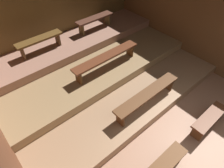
{
  "coord_description": "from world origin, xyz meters",
  "views": [
    {
      "loc": [
        -2.59,
        -0.03,
        3.96
      ],
      "look_at": [
        -0.25,
        2.64,
        0.56
      ],
      "focal_mm": 32.0,
      "sensor_mm": 36.0,
      "label": 1
    }
  ],
  "objects_px": {
    "bench_floor_left": "(164,166)",
    "bench_upper_right": "(95,20)",
    "bench_floor_right": "(209,119)",
    "bench_upper_left": "(40,41)",
    "bench_lower_center": "(147,95)",
    "bench_middle_center": "(106,58)"
  },
  "relations": [
    {
      "from": "bench_floor_left",
      "to": "bench_lower_center",
      "type": "bearing_deg",
      "value": 54.03
    },
    {
      "from": "bench_floor_right",
      "to": "bench_upper_left",
      "type": "xyz_separation_m",
      "value": [
        -1.76,
        4.31,
        0.72
      ]
    },
    {
      "from": "bench_floor_right",
      "to": "bench_upper_right",
      "type": "xyz_separation_m",
      "value": [
        0.15,
        4.31,
        0.72
      ]
    },
    {
      "from": "bench_floor_left",
      "to": "bench_upper_left",
      "type": "xyz_separation_m",
      "value": [
        -0.15,
        4.31,
        0.72
      ]
    },
    {
      "from": "bench_floor_right",
      "to": "bench_upper_right",
      "type": "bearing_deg",
      "value": 88.02
    },
    {
      "from": "bench_floor_right",
      "to": "bench_upper_left",
      "type": "relative_size",
      "value": 0.82
    },
    {
      "from": "bench_floor_right",
      "to": "bench_floor_left",
      "type": "bearing_deg",
      "value": 180.0
    },
    {
      "from": "bench_upper_right",
      "to": "bench_floor_left",
      "type": "bearing_deg",
      "value": -112.16
    },
    {
      "from": "bench_middle_center",
      "to": "bench_upper_left",
      "type": "relative_size",
      "value": 1.56
    },
    {
      "from": "bench_middle_center",
      "to": "bench_upper_right",
      "type": "bearing_deg",
      "value": 61.9
    },
    {
      "from": "bench_lower_center",
      "to": "bench_floor_left",
      "type": "bearing_deg",
      "value": -125.97
    },
    {
      "from": "bench_middle_center",
      "to": "bench_lower_center",
      "type": "bearing_deg",
      "value": -90.33
    },
    {
      "from": "bench_lower_center",
      "to": "bench_upper_left",
      "type": "xyz_separation_m",
      "value": [
        -1.06,
        3.06,
        0.46
      ]
    },
    {
      "from": "bench_floor_right",
      "to": "bench_upper_left",
      "type": "bearing_deg",
      "value": 112.16
    },
    {
      "from": "bench_floor_left",
      "to": "bench_middle_center",
      "type": "relative_size",
      "value": 0.53
    },
    {
      "from": "bench_floor_right",
      "to": "bench_lower_center",
      "type": "bearing_deg",
      "value": 119.0
    },
    {
      "from": "bench_middle_center",
      "to": "bench_floor_left",
      "type": "bearing_deg",
      "value": -108.52
    },
    {
      "from": "bench_floor_left",
      "to": "bench_upper_right",
      "type": "bearing_deg",
      "value": 67.84
    },
    {
      "from": "bench_floor_right",
      "to": "bench_upper_right",
      "type": "height_order",
      "value": "bench_upper_right"
    },
    {
      "from": "bench_upper_left",
      "to": "bench_upper_right",
      "type": "height_order",
      "value": "same"
    },
    {
      "from": "bench_floor_left",
      "to": "bench_floor_right",
      "type": "distance_m",
      "value": 1.61
    },
    {
      "from": "bench_floor_left",
      "to": "bench_lower_center",
      "type": "distance_m",
      "value": 1.57
    }
  ]
}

